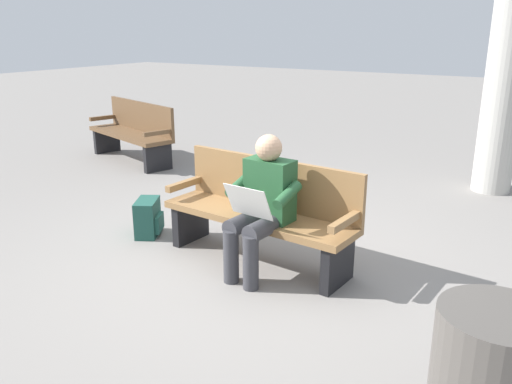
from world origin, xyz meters
TOP-DOWN VIEW (x-y plane):
  - ground_plane at (0.00, 0.00)m, footprint 40.00×40.00m
  - bench_near at (-0.01, -0.07)m, footprint 1.83×0.62m
  - person_seated at (-0.15, 0.17)m, footprint 0.59×0.60m
  - backpack at (1.25, 0.05)m, footprint 0.35×0.40m
  - bench_far at (3.57, -2.15)m, footprint 1.86×0.98m

SIDE VIEW (x-z plane):
  - ground_plane at x=0.00m, z-range 0.00..0.00m
  - backpack at x=1.25m, z-range 0.00..0.36m
  - bench_near at x=-0.01m, z-range 0.01..0.91m
  - bench_far at x=3.57m, z-range 0.01..0.91m
  - person_seated at x=-0.15m, z-range 0.04..1.22m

